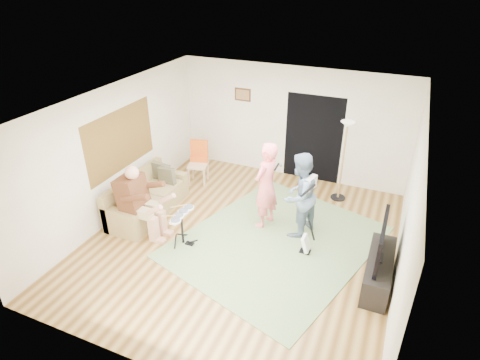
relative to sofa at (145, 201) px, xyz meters
name	(u,v)px	position (x,y,z in m)	size (l,w,h in m)	color
floor	(242,240)	(2.29, -0.14, -0.27)	(6.00, 6.00, 0.00)	brown
walls	(242,178)	(2.29, -0.14, 1.08)	(5.50, 6.00, 2.70)	silver
ceiling	(243,104)	(2.29, -0.14, 2.43)	(6.00, 6.00, 0.00)	white
window_blinds	(121,140)	(-0.46, 0.06, 1.28)	(2.05, 2.05, 0.00)	brown
doorway	(313,139)	(2.84, 2.85, 0.78)	(2.10, 2.10, 0.00)	black
picture_frame	(243,95)	(1.04, 2.85, 1.63)	(0.42, 0.03, 0.32)	#3F2314
area_rug	(277,241)	(2.91, 0.08, -0.26)	(3.10, 3.75, 0.02)	#64824F
sofa	(145,201)	(0.00, 0.00, 0.00)	(0.82, 1.99, 0.80)	olive
drummer	(142,208)	(0.43, -0.65, 0.29)	(0.93, 0.52, 1.44)	#572E18
drum_kit	(182,230)	(1.29, -0.65, 0.04)	(0.38, 0.67, 0.69)	black
singer	(266,186)	(2.49, 0.55, 0.63)	(0.65, 0.43, 1.79)	#FF6E73
microphone	(277,167)	(2.69, 0.55, 1.07)	(0.06, 0.06, 0.24)	black
guitarist	(299,195)	(3.17, 0.52, 0.58)	(0.82, 0.64, 1.70)	slate
guitar_held	(311,183)	(3.37, 0.52, 0.89)	(0.12, 0.60, 0.26)	white
guitar_spare	(306,243)	(3.50, -0.02, -0.06)	(0.26, 0.23, 0.72)	black
torchiere_lamp	(345,147)	(3.67, 2.17, 0.98)	(0.33, 0.33, 1.83)	black
dining_chair	(199,168)	(0.43, 1.62, 0.10)	(0.53, 0.56, 1.03)	#D1B087
tv_cabinet	(379,270)	(4.79, -0.31, -0.02)	(0.40, 1.40, 0.50)	black
television	(382,240)	(4.74, -0.31, 0.58)	(0.06, 1.17, 0.66)	black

